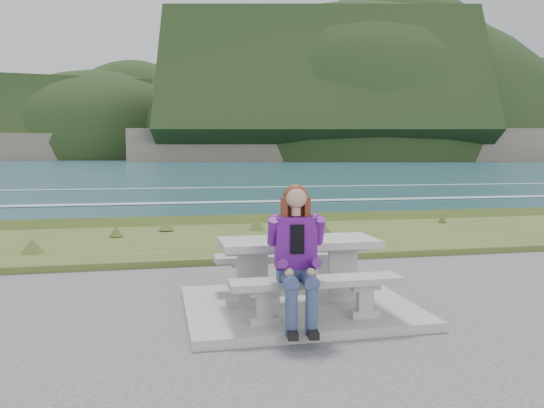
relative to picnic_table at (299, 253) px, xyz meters
name	(u,v)px	position (x,y,z in m)	size (l,w,h in m)	color
concrete_slab	(298,307)	(0.00, 0.00, -0.63)	(2.60, 2.10, 0.10)	#ABAAA5
picnic_table	(299,253)	(0.00, 0.00, 0.00)	(1.80, 0.75, 0.75)	#ABAAA5
bench_landward	(316,288)	(0.00, -0.70, -0.23)	(1.80, 0.35, 0.45)	#ABAAA5
bench_seaward	(284,261)	(0.00, 0.70, -0.23)	(1.80, 0.35, 0.45)	#ABAAA5
grass_verge	(236,242)	(0.00, 5.00, -0.68)	(160.00, 4.50, 0.22)	#364B1C
shore_drop	(220,225)	(0.00, 7.90, -0.68)	(160.00, 0.80, 2.20)	#706154
ocean	(186,216)	(0.00, 25.09, -2.42)	(1600.00, 1600.00, 0.09)	#1F4B59
headland_range	(397,145)	(190.45, 398.45, 9.22)	(729.83, 363.95, 180.04)	#706154
seated_woman	(298,275)	(-0.23, -0.83, -0.06)	(0.47, 0.74, 1.42)	navy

